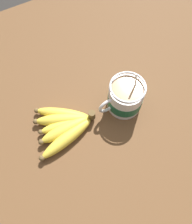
{
  "coord_description": "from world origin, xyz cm",
  "views": [
    {
      "loc": [
        18.67,
        24.06,
        62.18
      ],
      "look_at": [
        5.46,
        0.57,
        7.29
      ],
      "focal_mm": 35.0,
      "sensor_mm": 36.0,
      "label": 1
    }
  ],
  "objects": [
    {
      "name": "table",
      "position": [
        0.0,
        0.0,
        1.32
      ],
      "size": [
        116.73,
        116.73,
        2.64
      ],
      "color": "brown",
      "rests_on": "ground"
    },
    {
      "name": "coffee_mug",
      "position": [
        -4.18,
        0.65,
        7.34
      ],
      "size": [
        14.11,
        10.28,
        14.78
      ],
      "color": "silver",
      "rests_on": "table"
    },
    {
      "name": "banana_bunch",
      "position": [
        14.75,
        -1.14,
        4.41
      ],
      "size": [
        19.43,
        17.07,
        4.19
      ],
      "color": "brown",
      "rests_on": "table"
    }
  ]
}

